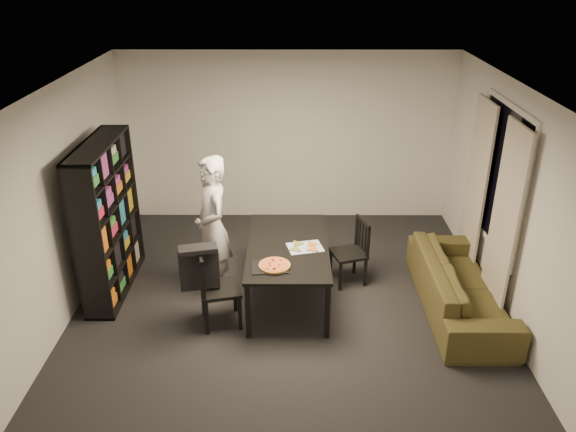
{
  "coord_description": "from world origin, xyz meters",
  "views": [
    {
      "loc": [
        0.04,
        -5.48,
        3.85
      ],
      "look_at": [
        0.02,
        0.48,
        1.05
      ],
      "focal_mm": 35.0,
      "sensor_mm": 36.0,
      "label": 1
    }
  ],
  "objects_px": {
    "dining_table": "(288,250)",
    "baking_tray": "(270,267)",
    "bookshelf": "(108,219)",
    "chair_right": "(355,247)",
    "person": "(212,227)",
    "chair_left": "(212,283)",
    "pepperoni_pizza": "(275,265)",
    "sofa": "(460,286)"
  },
  "relations": [
    {
      "from": "bookshelf",
      "to": "pepperoni_pizza",
      "type": "height_order",
      "value": "bookshelf"
    },
    {
      "from": "baking_tray",
      "to": "sofa",
      "type": "distance_m",
      "value": 2.27
    },
    {
      "from": "chair_right",
      "to": "pepperoni_pizza",
      "type": "distance_m",
      "value": 1.36
    },
    {
      "from": "bookshelf",
      "to": "dining_table",
      "type": "xyz_separation_m",
      "value": [
        2.17,
        -0.22,
        -0.3
      ]
    },
    {
      "from": "chair_left",
      "to": "pepperoni_pizza",
      "type": "relative_size",
      "value": 2.66
    },
    {
      "from": "person",
      "to": "baking_tray",
      "type": "height_order",
      "value": "person"
    },
    {
      "from": "bookshelf",
      "to": "chair_left",
      "type": "relative_size",
      "value": 2.04
    },
    {
      "from": "bookshelf",
      "to": "chair_right",
      "type": "relative_size",
      "value": 2.23
    },
    {
      "from": "dining_table",
      "to": "baking_tray",
      "type": "distance_m",
      "value": 0.55
    },
    {
      "from": "chair_left",
      "to": "baking_tray",
      "type": "bearing_deg",
      "value": -99.57
    },
    {
      "from": "sofa",
      "to": "baking_tray",
      "type": "bearing_deg",
      "value": 96.91
    },
    {
      "from": "bookshelf",
      "to": "sofa",
      "type": "xyz_separation_m",
      "value": [
        4.2,
        -0.47,
        -0.64
      ]
    },
    {
      "from": "dining_table",
      "to": "bookshelf",
      "type": "bearing_deg",
      "value": 174.16
    },
    {
      "from": "bookshelf",
      "to": "sofa",
      "type": "relative_size",
      "value": 0.89
    },
    {
      "from": "dining_table",
      "to": "pepperoni_pizza",
      "type": "relative_size",
      "value": 4.9
    },
    {
      "from": "bookshelf",
      "to": "dining_table",
      "type": "height_order",
      "value": "bookshelf"
    },
    {
      "from": "chair_left",
      "to": "baking_tray",
      "type": "relative_size",
      "value": 2.33
    },
    {
      "from": "bookshelf",
      "to": "pepperoni_pizza",
      "type": "relative_size",
      "value": 5.43
    },
    {
      "from": "dining_table",
      "to": "pepperoni_pizza",
      "type": "height_order",
      "value": "pepperoni_pizza"
    },
    {
      "from": "chair_left",
      "to": "person",
      "type": "bearing_deg",
      "value": -8.13
    },
    {
      "from": "sofa",
      "to": "pepperoni_pizza",
      "type": "bearing_deg",
      "value": 97.17
    },
    {
      "from": "dining_table",
      "to": "baking_tray",
      "type": "xyz_separation_m",
      "value": [
        -0.2,
        -0.51,
        0.07
      ]
    },
    {
      "from": "chair_right",
      "to": "baking_tray",
      "type": "distance_m",
      "value": 1.39
    },
    {
      "from": "person",
      "to": "sofa",
      "type": "xyz_separation_m",
      "value": [
        2.93,
        -0.41,
        -0.57
      ]
    },
    {
      "from": "dining_table",
      "to": "chair_left",
      "type": "relative_size",
      "value": 1.84
    },
    {
      "from": "bookshelf",
      "to": "chair_left",
      "type": "height_order",
      "value": "bookshelf"
    },
    {
      "from": "chair_right",
      "to": "baking_tray",
      "type": "relative_size",
      "value": 2.13
    },
    {
      "from": "baking_tray",
      "to": "sofa",
      "type": "bearing_deg",
      "value": 6.91
    },
    {
      "from": "pepperoni_pizza",
      "to": "person",
      "type": "bearing_deg",
      "value": 138.3
    },
    {
      "from": "baking_tray",
      "to": "chair_left",
      "type": "bearing_deg",
      "value": -176.26
    },
    {
      "from": "chair_right",
      "to": "person",
      "type": "relative_size",
      "value": 0.48
    },
    {
      "from": "bookshelf",
      "to": "sofa",
      "type": "distance_m",
      "value": 4.27
    },
    {
      "from": "chair_left",
      "to": "sofa",
      "type": "distance_m",
      "value": 2.89
    },
    {
      "from": "chair_right",
      "to": "pepperoni_pizza",
      "type": "bearing_deg",
      "value": -65.28
    },
    {
      "from": "bookshelf",
      "to": "baking_tray",
      "type": "bearing_deg",
      "value": -20.42
    },
    {
      "from": "bookshelf",
      "to": "baking_tray",
      "type": "height_order",
      "value": "bookshelf"
    },
    {
      "from": "chair_left",
      "to": "baking_tray",
      "type": "height_order",
      "value": "chair_left"
    },
    {
      "from": "dining_table",
      "to": "sofa",
      "type": "xyz_separation_m",
      "value": [
        2.02,
        -0.24,
        -0.34
      ]
    },
    {
      "from": "baking_tray",
      "to": "pepperoni_pizza",
      "type": "xyz_separation_m",
      "value": [
        0.05,
        -0.0,
        0.02
      ]
    },
    {
      "from": "baking_tray",
      "to": "pepperoni_pizza",
      "type": "bearing_deg",
      "value": -3.45
    },
    {
      "from": "chair_right",
      "to": "bookshelf",
      "type": "bearing_deg",
      "value": -104.56
    },
    {
      "from": "chair_right",
      "to": "person",
      "type": "distance_m",
      "value": 1.8
    }
  ]
}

